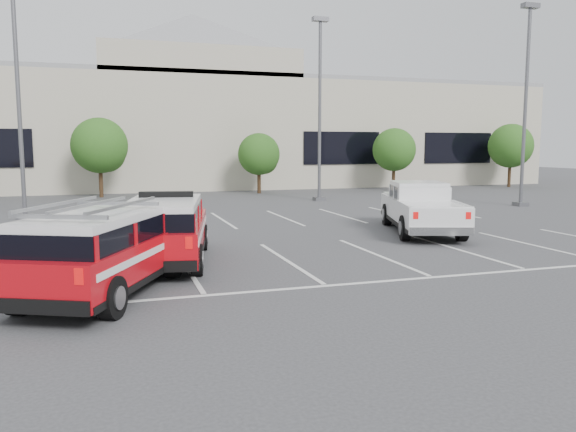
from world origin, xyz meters
name	(u,v)px	position (x,y,z in m)	size (l,w,h in m)	color
ground	(287,261)	(0.00, 0.00, 0.00)	(120.00, 120.00, 0.00)	#38383A
stall_markings	(248,236)	(0.00, 4.50, 0.01)	(23.00, 15.00, 0.01)	silver
convention_building	(169,126)	(0.18, 31.86, 4.72)	(60.00, 16.99, 13.20)	#B4AA99
tree_mid_left	(101,147)	(-4.91, 22.05, 3.04)	(3.37, 3.37, 4.85)	#3F2B19
tree_mid_right	(260,156)	(5.09, 22.05, 2.50)	(2.77, 2.77, 3.99)	#3F2B19
tree_right	(395,151)	(15.09, 22.05, 2.77)	(3.07, 3.07, 4.42)	#3F2B19
tree_far_right	(511,147)	(25.09, 22.05, 3.04)	(3.37, 3.37, 4.85)	#3F2B19
light_pole_left	(18,96)	(-8.00, 12.00, 5.19)	(0.90, 0.60, 10.24)	#59595E
light_pole_mid	(320,109)	(7.00, 16.00, 5.19)	(0.90, 0.60, 10.24)	#59595E
light_pole_right	(525,105)	(16.00, 10.00, 5.19)	(0.90, 0.60, 10.24)	#59595E
fire_chief_suv	(166,235)	(-3.14, 0.76, 0.76)	(2.94, 5.59, 1.87)	#B10810
white_pickup	(421,212)	(6.18, 3.54, 0.72)	(3.79, 6.18, 1.79)	silver
ladder_suv	(102,258)	(-4.70, -2.19, 0.79)	(3.92, 5.35, 1.97)	#B10810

